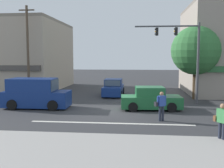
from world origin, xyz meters
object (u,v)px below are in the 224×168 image
sedan_waiting_far (113,88)px  street_tree (195,51)px  pedestrian_foreground_with_bag (222,120)px  pedestrian_mid_crossing (161,104)px  van_crossing_rightbound (36,94)px  utility_pole_near_left (28,50)px  sedan_approaching_near (151,99)px  traffic_light_mast (185,50)px

sedan_waiting_far → street_tree: bearing=-10.8°
street_tree → pedestrian_foreground_with_bag: size_ratio=3.74×
sedan_waiting_far → pedestrian_mid_crossing: bearing=-69.3°
van_crossing_rightbound → pedestrian_mid_crossing: (8.55, -3.04, -0.05)m
street_tree → van_crossing_rightbound: (-12.07, -5.23, -3.16)m
van_crossing_rightbound → pedestrian_mid_crossing: 9.08m
pedestrian_foreground_with_bag → utility_pole_near_left: bearing=139.3°
van_crossing_rightbound → pedestrian_foreground_with_bag: van_crossing_rightbound is taller
utility_pole_near_left → sedan_waiting_far: (7.54, 1.67, -3.51)m
sedan_waiting_far → pedestrian_foreground_with_bag: pedestrian_foreground_with_bag is taller
utility_pole_near_left → van_crossing_rightbound: size_ratio=1.76×
street_tree → sedan_approaching_near: bearing=-128.3°
traffic_light_mast → sedan_approaching_near: bearing=-136.7°
pedestrian_mid_crossing → utility_pole_near_left: bearing=144.5°
street_tree → sedan_approaching_near: street_tree is taller
pedestrian_foreground_with_bag → sedan_approaching_near: bearing=111.3°
utility_pole_near_left → pedestrian_mid_crossing: (11.17, -7.96, -3.27)m
sedan_waiting_far → sedan_approaching_near: bearing=-63.3°
traffic_light_mast → pedestrian_mid_crossing: (-2.23, -5.78, -3.22)m
traffic_light_mast → sedan_approaching_near: (-2.66, -2.51, -3.46)m
sedan_waiting_far → pedestrian_foreground_with_bag: 14.43m
van_crossing_rightbound → sedan_waiting_far: bearing=53.3°
sedan_approaching_near → pedestrian_foreground_with_bag: 7.32m
street_tree → van_crossing_rightbound: 13.53m
sedan_approaching_near → pedestrian_mid_crossing: pedestrian_mid_crossing is taller
sedan_waiting_far → van_crossing_rightbound: van_crossing_rightbound is taller
street_tree → pedestrian_mid_crossing: 9.54m
sedan_approaching_near → pedestrian_mid_crossing: bearing=-82.4°
utility_pole_near_left → van_crossing_rightbound: 6.44m
utility_pole_near_left → street_tree: bearing=1.2°
utility_pole_near_left → pedestrian_foreground_with_bag: 17.96m
street_tree → utility_pole_near_left: bearing=-178.8°
sedan_waiting_far → sedan_approaching_near: size_ratio=0.98×
sedan_waiting_far → pedestrian_mid_crossing: size_ratio=2.46×
utility_pole_near_left → pedestrian_foreground_with_bag: (13.40, -11.51, -3.27)m
van_crossing_rightbound → street_tree: bearing=23.4°
sedan_approaching_near → pedestrian_foreground_with_bag: bearing=-68.7°
sedan_approaching_near → street_tree: bearing=51.7°
street_tree → utility_pole_near_left: utility_pole_near_left is taller
traffic_light_mast → pedestrian_foreground_with_bag: (-0.00, -9.33, -3.22)m
utility_pole_near_left → traffic_light_mast: (13.40, -2.19, -0.05)m
utility_pole_near_left → sedan_waiting_far: 8.48m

